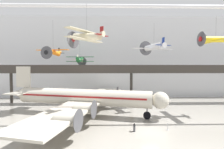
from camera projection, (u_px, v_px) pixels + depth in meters
ground_plane at (150, 132)px, 24.52m from camera, size 260.00×260.00×0.00m
hangar_back_wall at (127, 57)px, 52.96m from camera, size 140.00×3.00×23.93m
mezzanine_walkway at (132, 72)px, 43.39m from camera, size 110.00×3.20×9.56m
ceiling_truss_beam at (144, 6)px, 28.52m from camera, size 120.00×0.60×0.60m
airliner_silver_main at (83, 97)px, 33.03m from camera, size 31.29×36.19×9.18m
suspended_plane_cream_biplane at (87, 37)px, 26.62m from camera, size 6.43×7.05×6.64m
suspended_plane_yellow_lowwing at (216, 40)px, 32.93m from camera, size 6.42×7.89×5.80m
suspended_plane_white_twin at (154, 47)px, 38.75m from camera, size 9.51×8.06×6.84m
suspended_plane_green_biplane at (80, 60)px, 45.17m from camera, size 7.17×5.87×9.32m
suspended_plane_orange_highwing at (53, 52)px, 36.00m from camera, size 7.00×5.79×8.06m
stanchion_barrier at (168, 128)px, 25.18m from camera, size 0.36×0.36×1.08m
info_sign_pedestal at (134, 128)px, 24.61m from camera, size 0.27×0.75×1.24m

